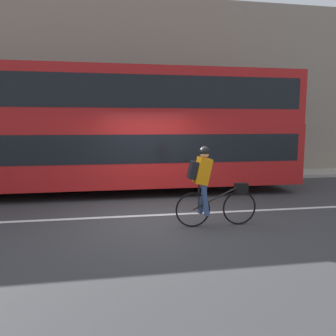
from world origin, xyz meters
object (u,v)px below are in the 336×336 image
bus (113,126)px  street_sign_post (118,137)px  trash_bin (71,167)px  cyclist_on_bike (209,184)px

bus → street_sign_post: bearing=85.3°
bus → street_sign_post: (0.19, 2.28, -0.43)m
trash_bin → street_sign_post: bearing=-0.2°
bus → cyclist_on_bike: size_ratio=6.52×
bus → trash_bin: bearing=124.3°
cyclist_on_bike → trash_bin: size_ratio=2.07×
bus → street_sign_post: 2.33m
bus → cyclist_on_bike: 4.47m
trash_bin → cyclist_on_bike: bearing=-60.4°
cyclist_on_bike → street_sign_post: 6.42m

